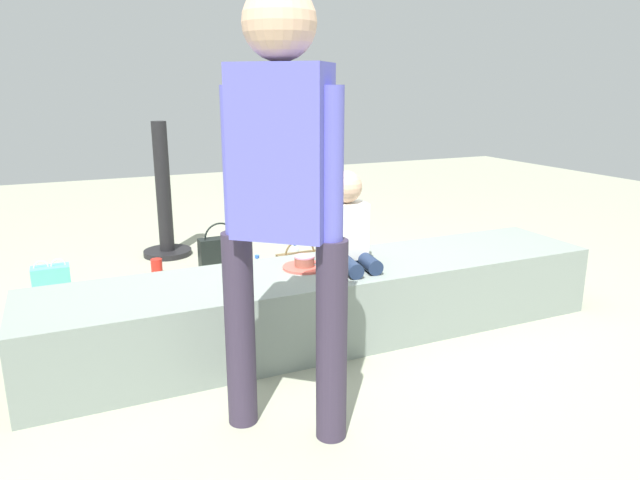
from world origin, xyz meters
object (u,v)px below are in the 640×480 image
Objects in this scene: handbag_brown_canvas at (300,268)px; adult_standing at (282,181)px; cake_plate at (305,264)px; child_seated at (348,225)px; water_bottle_far_side at (258,274)px; gift_bag at (52,287)px; water_bottle_near_gift at (295,256)px; party_cup_red at (157,267)px; handbag_black_leather at (221,254)px.

adult_standing is at bearing -114.16° from handbag_brown_canvas.
adult_standing is 1.00m from cake_plate.
cake_plate is at bearing 167.14° from child_seated.
child_seated is 0.29m from cake_plate.
cake_plate reaches higher than water_bottle_far_side.
gift_bag is (-0.80, 1.69, -0.82)m from adult_standing.
handbag_brown_canvas is at bearing -106.37° from water_bottle_near_gift.
cake_plate is 0.82m from water_bottle_far_side.
handbag_black_leather is at bearing -12.09° from party_cup_red.
handbag_brown_canvas is at bearing -34.29° from party_cup_red.
child_seated is 1.61× the size of gift_bag.
cake_plate is at bearing -38.87° from gift_bag.
cake_plate is (0.39, 0.74, -0.55)m from adult_standing.
water_bottle_near_gift is at bearing 81.42° from child_seated.
adult_standing is at bearing -85.76° from party_cup_red.
water_bottle_near_gift is at bearing 70.73° from cake_plate.
gift_bag is 1.20m from water_bottle_far_side.
handbag_brown_canvas is (0.83, -0.57, 0.05)m from party_cup_red.
cake_plate is 0.74× the size of handbag_brown_canvas.
water_bottle_near_gift is (0.39, 1.12, -0.31)m from cake_plate.
handbag_black_leather is (-0.11, 0.48, 0.02)m from water_bottle_far_side.
handbag_brown_canvas is (0.68, 1.51, -0.84)m from adult_standing.
handbag_brown_canvas is at bearing 0.57° from water_bottle_far_side.
child_seated reaches higher than gift_bag.
adult_standing is 1.85m from handbag_brown_canvas.
party_cup_red is at bearing 111.99° from cake_plate.
water_bottle_far_side is at bearing -76.87° from handbag_black_leather.
cake_plate is at bearing -84.77° from handbag_black_leather.
cake_plate is 1.23m from water_bottle_near_gift.
gift_bag is at bearing 144.36° from child_seated.
water_bottle_near_gift is 0.53m from water_bottle_far_side.
cake_plate is 0.87m from handbag_brown_canvas.
water_bottle_near_gift is at bearing -13.11° from party_cup_red.
water_bottle_near_gift is 0.59× the size of handbag_brown_canvas.
gift_bag is 1.59m from water_bottle_near_gift.
adult_standing is at bearing -112.75° from water_bottle_near_gift.
water_bottle_near_gift reaches higher than party_cup_red.
party_cup_red is at bearing 30.63° from gift_bag.
adult_standing is 1.76m from water_bottle_far_side.
water_bottle_far_side is at bearing 104.94° from child_seated.
handbag_black_leather is at bearing 103.13° from water_bottle_far_side.
water_bottle_near_gift is 0.78× the size of water_bottle_far_side.
child_seated is at bearing -95.15° from handbag_brown_canvas.
adult_standing is at bearing -117.73° from cake_plate.
handbag_brown_canvas is (0.40, -0.47, -0.02)m from handbag_black_leather.
party_cup_red is (-0.76, 1.39, -0.53)m from child_seated.
cake_plate is (-0.22, 0.05, -0.19)m from child_seated.
child_seated is at bearing -35.64° from gift_bag.
handbag_brown_canvas reaches higher than water_bottle_near_gift.
water_bottle_near_gift is (1.58, 0.16, -0.05)m from gift_bag.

